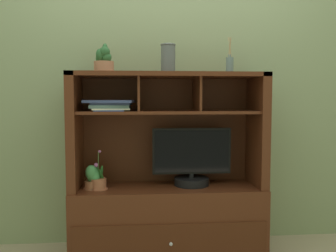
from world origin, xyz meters
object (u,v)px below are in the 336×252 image
at_px(media_console, 168,196).
at_px(diffuser_bottle, 230,65).
at_px(magazine_stack_left, 110,105).
at_px(ceramic_vase, 168,58).
at_px(tv_monitor, 192,162).
at_px(potted_succulent, 104,61).
at_px(potted_fern, 93,178).
at_px(potted_orchid, 99,183).

relative_size(media_console, diffuser_bottle, 5.30).
height_order(magazine_stack_left, ceramic_vase, ceramic_vase).
height_order(tv_monitor, ceramic_vase, ceramic_vase).
bearing_deg(ceramic_vase, magazine_stack_left, -173.52).
relative_size(magazine_stack_left, ceramic_vase, 1.76).
relative_size(tv_monitor, potted_succulent, 2.87).
xyz_separation_m(tv_monitor, potted_fern, (-0.69, -0.05, -0.09)).
distance_m(potted_fern, ceramic_vase, 0.97).
bearing_deg(potted_fern, media_console, 4.07).
distance_m(media_console, diffuser_bottle, 1.02).
bearing_deg(potted_succulent, diffuser_bottle, 2.30).
relative_size(media_console, potted_fern, 7.90).
bearing_deg(media_console, potted_orchid, -173.95).
distance_m(media_console, potted_orchid, 0.50).
xyz_separation_m(potted_orchid, potted_fern, (-0.04, 0.01, 0.03)).
height_order(media_console, potted_fern, media_console).
relative_size(potted_orchid, magazine_stack_left, 0.77).
relative_size(potted_fern, ceramic_vase, 0.86).
bearing_deg(diffuser_bottle, ceramic_vase, -177.60).
bearing_deg(magazine_stack_left, potted_succulent, 146.40).
distance_m(tv_monitor, ceramic_vase, 0.74).
bearing_deg(tv_monitor, magazine_stack_left, -172.45).
relative_size(diffuser_bottle, potted_succulent, 1.29).
relative_size(tv_monitor, potted_orchid, 2.09).
bearing_deg(diffuser_bottle, potted_succulent, -177.70).
bearing_deg(tv_monitor, potted_fern, -176.06).
bearing_deg(potted_orchid, magazine_stack_left, -8.71).
bearing_deg(ceramic_vase, media_console, 90.00).
height_order(tv_monitor, diffuser_bottle, diffuser_bottle).
distance_m(media_console, potted_fern, 0.54).
height_order(potted_orchid, ceramic_vase, ceramic_vase).
distance_m(media_console, magazine_stack_left, 0.76).
distance_m(potted_orchid, diffuser_bottle, 1.22).
xyz_separation_m(media_console, potted_fern, (-0.52, -0.04, 0.15)).
distance_m(potted_orchid, ceramic_vase, 0.98).
height_order(media_console, potted_orchid, media_console).
relative_size(tv_monitor, potted_fern, 3.30).
bearing_deg(potted_fern, magazine_stack_left, -12.60).
relative_size(tv_monitor, diffuser_bottle, 2.22).
distance_m(media_console, tv_monitor, 0.29).
relative_size(media_console, tv_monitor, 2.39).
bearing_deg(magazine_stack_left, media_console, 9.28).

